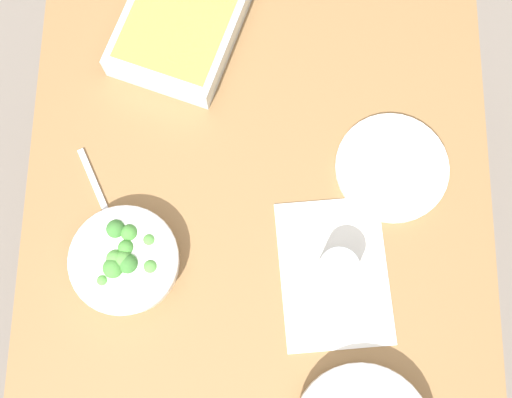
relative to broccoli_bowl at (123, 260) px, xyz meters
The scene contains 8 objects.
ground_plane 0.82m from the broccoli_bowl, 117.47° to the left, with size 6.00×6.00×0.00m, color slate.
dining_table 0.30m from the broccoli_bowl, 117.47° to the left, with size 1.20×0.90×0.74m.
placemat 0.39m from the broccoli_bowl, 87.89° to the left, with size 0.28×0.20×0.00m, color silver.
broccoli_bowl is the anchor object (origin of this frame).
baking_dish 0.49m from the broccoli_bowl, behind, with size 0.35×0.30×0.06m.
drink_cup 0.39m from the broccoli_bowl, 87.89° to the left, with size 0.07×0.07×0.08m.
side_plate 0.54m from the broccoli_bowl, 110.92° to the left, with size 0.22×0.22×0.01m, color white.
spoon_by_broccoli 0.13m from the broccoli_bowl, 153.81° to the right, with size 0.17×0.09×0.01m.
Camera 1 is at (0.28, 0.00, 1.89)m, focal length 43.01 mm.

